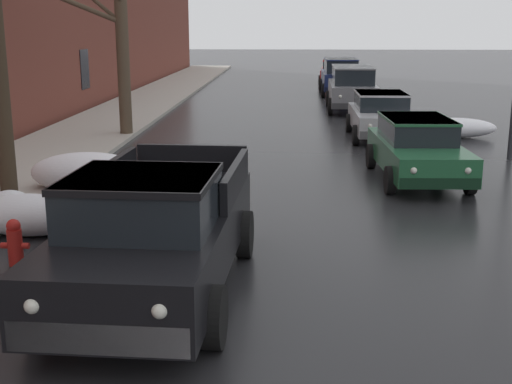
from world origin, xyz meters
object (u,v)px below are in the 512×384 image
(suv_grey_parked_far_down_block, at_px, (352,87))
(suv_darkblue_queued_behind_truck, at_px, (340,75))
(bare_tree_mid_block, at_px, (119,42))
(sedan_red_at_far_intersection, at_px, (335,71))
(sedan_silver_parked_kerbside_mid, at_px, (381,114))
(sedan_green_parked_kerbside_close, at_px, (417,147))
(pickup_truck_black_approaching_near_lane, at_px, (155,231))
(fire_hydrant, at_px, (15,242))

(suv_grey_parked_far_down_block, distance_m, suv_darkblue_queued_behind_truck, 6.64)
(bare_tree_mid_block, height_order, sedan_red_at_far_intersection, bare_tree_mid_block)
(sedan_silver_parked_kerbside_mid, bearing_deg, suv_darkblue_queued_behind_truck, 91.17)
(sedan_green_parked_kerbside_close, bearing_deg, bare_tree_mid_block, 145.09)
(bare_tree_mid_block, xyz_separation_m, sedan_green_parked_kerbside_close, (8.17, -5.70, -2.20))
(bare_tree_mid_block, distance_m, suv_grey_parked_far_down_block, 10.82)
(pickup_truck_black_approaching_near_lane, distance_m, suv_darkblue_queued_behind_truck, 27.02)
(fire_hydrant, bearing_deg, pickup_truck_black_approaching_near_lane, -24.36)
(pickup_truck_black_approaching_near_lane, bearing_deg, bare_tree_mid_block, 105.35)
(sedan_silver_parked_kerbside_mid, xyz_separation_m, sedan_red_at_far_intersection, (-0.08, 20.27, 0.00))
(bare_tree_mid_block, distance_m, pickup_truck_black_approaching_near_lane, 13.48)
(sedan_green_parked_kerbside_close, relative_size, suv_darkblue_queued_behind_truck, 0.95)
(sedan_red_at_far_intersection, bearing_deg, suv_grey_parked_far_down_block, -90.86)
(suv_darkblue_queued_behind_truck, relative_size, fire_hydrant, 6.57)
(bare_tree_mid_block, relative_size, sedan_red_at_far_intersection, 1.22)
(suv_darkblue_queued_behind_truck, xyz_separation_m, fire_hydrant, (-6.64, -25.62, -0.63))
(sedan_green_parked_kerbside_close, bearing_deg, sedan_red_at_far_intersection, 90.29)
(sedan_red_at_far_intersection, xyz_separation_m, fire_hydrant, (-6.83, -32.27, -0.40))
(sedan_silver_parked_kerbside_mid, xyz_separation_m, suv_grey_parked_far_down_block, (-0.28, 6.99, 0.24))
(bare_tree_mid_block, distance_m, suv_darkblue_queued_behind_truck, 16.02)
(bare_tree_mid_block, distance_m, fire_hydrant, 12.14)
(suv_grey_parked_far_down_block, height_order, fire_hydrant, suv_grey_parked_far_down_block)
(pickup_truck_black_approaching_near_lane, height_order, suv_darkblue_queued_behind_truck, suv_darkblue_queued_behind_truck)
(bare_tree_mid_block, bearing_deg, sedan_green_parked_kerbside_close, -34.91)
(sedan_green_parked_kerbside_close, bearing_deg, sedan_silver_parked_kerbside_mid, 90.47)
(pickup_truck_black_approaching_near_lane, relative_size, suv_darkblue_queued_behind_truck, 1.12)
(pickup_truck_black_approaching_near_lane, relative_size, fire_hydrant, 7.35)
(suv_grey_parked_far_down_block, relative_size, fire_hydrant, 6.83)
(bare_tree_mid_block, relative_size, pickup_truck_black_approaching_near_lane, 1.06)
(suv_darkblue_queued_behind_truck, xyz_separation_m, sedan_red_at_far_intersection, (0.20, 6.64, -0.23))
(suv_darkblue_queued_behind_truck, height_order, fire_hydrant, suv_darkblue_queued_behind_truck)
(bare_tree_mid_block, distance_m, sedan_silver_parked_kerbside_mid, 8.42)
(bare_tree_mid_block, distance_m, sedan_green_parked_kerbside_close, 10.21)
(pickup_truck_black_approaching_near_lane, bearing_deg, suv_darkblue_queued_behind_truck, 80.80)
(suv_darkblue_queued_behind_truck, relative_size, sedan_red_at_far_intersection, 1.03)
(sedan_green_parked_kerbside_close, distance_m, suv_grey_parked_far_down_block, 12.90)
(sedan_silver_parked_kerbside_mid, distance_m, fire_hydrant, 13.85)
(pickup_truck_black_approaching_near_lane, bearing_deg, sedan_silver_parked_kerbside_mid, 70.57)
(sedan_silver_parked_kerbside_mid, bearing_deg, suv_grey_parked_far_down_block, 92.30)
(bare_tree_mid_block, relative_size, suv_grey_parked_far_down_block, 1.14)
(fire_hydrant, bearing_deg, sedan_green_parked_kerbside_close, 41.17)
(sedan_red_at_far_intersection, bearing_deg, sedan_silver_parked_kerbside_mid, -89.77)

